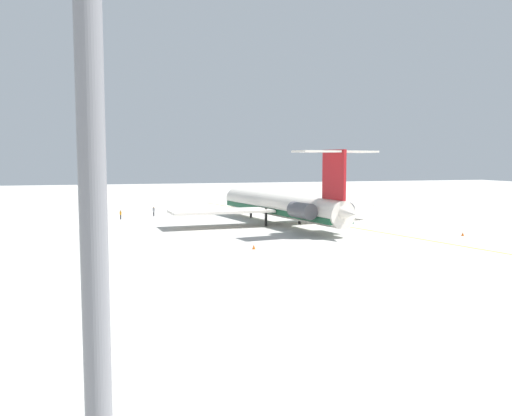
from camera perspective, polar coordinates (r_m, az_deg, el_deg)
name	(u,v)px	position (r m, az deg, el deg)	size (l,w,h in m)	color
ground	(331,224)	(88.72, 8.09, -1.69)	(313.30, 313.30, 0.00)	#B7B5AD
main_jetliner	(283,205)	(85.81, 2.90, 0.30)	(40.84, 36.27, 11.93)	silver
ground_crew_near_nose	(345,206)	(110.29, 9.55, 0.17)	(0.35, 0.27, 1.64)	black
ground_crew_near_tail	(154,210)	(101.22, -10.92, -0.24)	(0.29, 0.40, 1.79)	black
ground_crew_portside	(121,214)	(97.21, -14.32, -0.58)	(0.32, 0.32, 1.65)	black
safety_cone_nose	(293,209)	(110.73, 3.96, -0.15)	(0.40, 0.40, 0.55)	#EA590F
safety_cone_wingtip	(463,234)	(79.28, 21.28, -2.61)	(0.40, 0.40, 0.55)	#EA590F
safety_cone_tail	(254,247)	(63.05, -0.24, -4.19)	(0.40, 0.40, 0.55)	#EA590F
taxiway_centreline	(325,223)	(90.03, 7.36, -1.58)	(96.15, 0.36, 0.01)	gold
light_mast	(90,91)	(14.06, -17.39, 11.90)	(4.00, 0.70, 22.12)	slate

